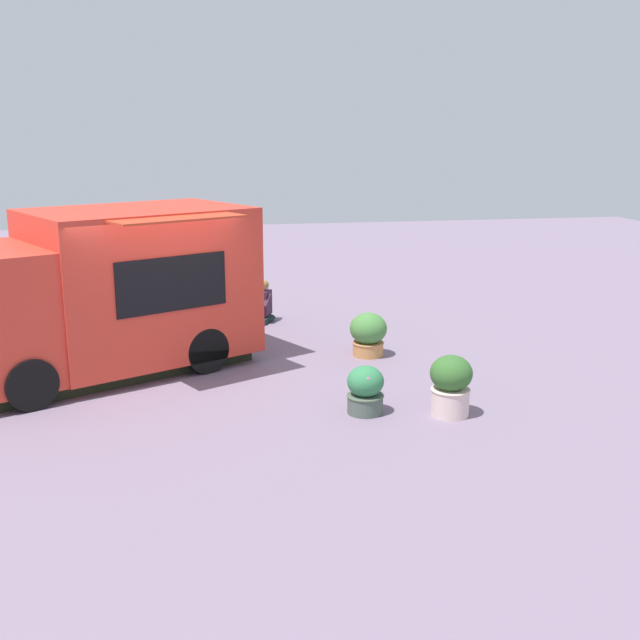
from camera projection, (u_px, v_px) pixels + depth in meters
ground_plane at (168, 376)px, 12.25m from camera, size 40.00×40.00×0.00m
food_truck at (105, 296)px, 12.20m from camera, size 5.23×4.15×2.58m
person_customer at (264, 306)px, 15.67m from camera, size 0.63×0.81×0.86m
planter_flowering_near at (365, 390)px, 10.56m from camera, size 0.52×0.52×0.67m
planter_flowering_far at (368, 333)px, 13.27m from camera, size 0.64×0.64×0.75m
planter_flowering_side at (451, 384)px, 10.45m from camera, size 0.58×0.58×0.84m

